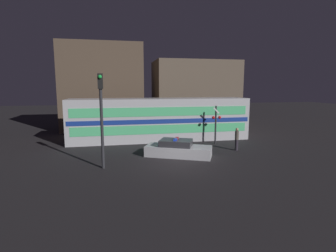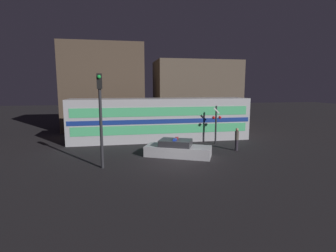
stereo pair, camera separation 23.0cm
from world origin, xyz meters
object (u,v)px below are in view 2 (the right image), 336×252
at_px(crossing_signal_near, 216,122).
at_px(traffic_light_corner, 100,111).
at_px(police_car, 178,149).
at_px(pedestrian, 237,139).
at_px(train, 160,119).

distance_m(crossing_signal_near, traffic_light_corner, 10.93).
bearing_deg(traffic_light_corner, police_car, 20.00).
xyz_separation_m(police_car, traffic_light_corner, (-5.19, -1.89, 3.02)).
distance_m(pedestrian, crossing_signal_near, 2.90).
height_order(pedestrian, traffic_light_corner, traffic_light_corner).
bearing_deg(crossing_signal_near, train, 148.97).
bearing_deg(traffic_light_corner, crossing_signal_near, 29.33).
height_order(crossing_signal_near, traffic_light_corner, traffic_light_corner).
relative_size(train, police_car, 3.32).
relative_size(crossing_signal_near, traffic_light_corner, 0.58).
height_order(train, crossing_signal_near, train).
distance_m(train, crossing_signal_near, 5.25).
height_order(train, police_car, train).
bearing_deg(pedestrian, traffic_light_corner, -165.31).
xyz_separation_m(train, pedestrian, (5.21, -5.34, -1.04)).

